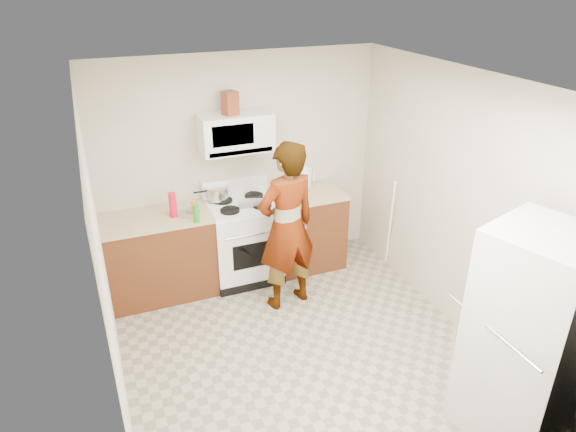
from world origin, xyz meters
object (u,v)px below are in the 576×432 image
fridge (527,336)px  saucepan (217,193)px  kettle (304,177)px  gas_range (244,239)px  microwave (236,132)px  person (287,227)px

fridge → saucepan: fridge is taller
kettle → saucepan: (-1.07, -0.05, -0.02)m
fridge → saucepan: (-1.50, 3.02, 0.17)m
fridge → saucepan: 3.38m
gas_range → saucepan: gas_range is taller
gas_range → microwave: size_ratio=1.49×
microwave → fridge: (1.28, -2.97, -0.85)m
person → saucepan: bearing=-71.4°
person → fridge: size_ratio=1.06×
microwave → kettle: microwave is taller
gas_range → saucepan: 0.61m
gas_range → person: bearing=-68.5°
gas_range → saucepan: (-0.23, 0.18, 0.54)m
gas_range → person: 0.83m
person → saucepan: 0.98m
microwave → person: microwave is taller
microwave → fridge: microwave is taller
fridge → saucepan: size_ratio=6.96×
kettle → gas_range: bearing=-158.6°
person → microwave: bearing=-83.0°
gas_range → kettle: kettle is taller
gas_range → microwave: (0.00, 0.13, 1.21)m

